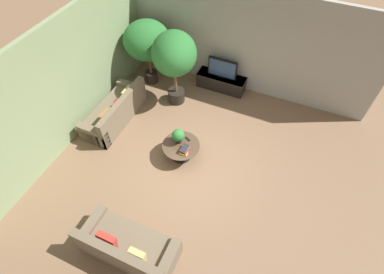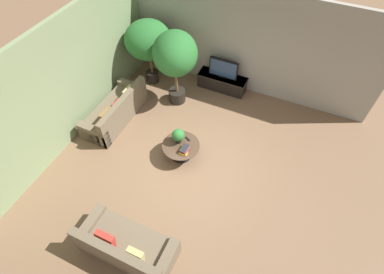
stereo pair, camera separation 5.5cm
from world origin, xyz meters
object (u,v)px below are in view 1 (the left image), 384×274
at_px(couch_near_entry, 128,248).
at_px(potted_palm_corner, 174,56).
at_px(television, 222,68).
at_px(coffee_table, 181,148).
at_px(potted_palm_tall, 147,41).
at_px(potted_plant_tabletop, 178,136).
at_px(media_console, 221,82).
at_px(couch_by_wall, 115,112).

distance_m(couch_near_entry, potted_palm_corner, 4.69).
height_order(television, coffee_table, television).
distance_m(potted_palm_tall, potted_palm_corner, 1.21).
bearing_deg(potted_plant_tabletop, couch_near_entry, -85.96).
bearing_deg(couch_near_entry, potted_palm_corner, -76.11).
bearing_deg(couch_near_entry, media_console, -89.09).
distance_m(television, couch_by_wall, 3.28).
bearing_deg(media_console, potted_palm_corner, -133.60).
relative_size(media_console, potted_palm_corner, 0.66).
xyz_separation_m(media_console, couch_by_wall, (-2.18, -2.41, 0.05)).
distance_m(potted_palm_corner, potted_plant_tabletop, 2.12).
bearing_deg(media_console, couch_by_wall, -132.10).
height_order(couch_near_entry, potted_palm_corner, potted_palm_corner).
bearing_deg(television, potted_palm_tall, -165.14).
distance_m(media_console, television, 0.50).
bearing_deg(potted_palm_tall, potted_plant_tabletop, -47.90).
relative_size(media_console, couch_near_entry, 0.77).
xyz_separation_m(couch_near_entry, potted_palm_corner, (-1.08, 4.38, 1.25)).
relative_size(couch_near_entry, potted_palm_tall, 0.96).
relative_size(media_console, potted_palm_tall, 0.74).
distance_m(coffee_table, couch_near_entry, 2.60).
height_order(coffee_table, potted_plant_tabletop, potted_plant_tabletop).
bearing_deg(media_console, television, -90.00).
distance_m(coffee_table, potted_palm_tall, 3.28).
height_order(couch_by_wall, potted_plant_tabletop, couch_by_wall).
xyz_separation_m(media_console, potted_plant_tabletop, (-0.10, -2.76, 0.42)).
bearing_deg(couch_by_wall, potted_palm_corner, 139.10).
bearing_deg(television, media_console, 90.00).
height_order(television, couch_by_wall, television).
bearing_deg(couch_near_entry, potted_plant_tabletop, -85.96).
bearing_deg(media_console, potted_palm_tall, -165.10).
height_order(coffee_table, couch_by_wall, couch_by_wall).
xyz_separation_m(couch_by_wall, potted_plant_tabletop, (2.08, -0.35, 0.36)).
relative_size(potted_palm_corner, potted_plant_tabletop, 5.53).
bearing_deg(television, coffee_table, -90.10).
height_order(coffee_table, couch_near_entry, couch_near_entry).
height_order(television, couch_near_entry, television).
xyz_separation_m(coffee_table, potted_palm_corner, (-0.99, 1.78, 1.24)).
bearing_deg(potted_palm_tall, coffee_table, -47.46).
xyz_separation_m(media_console, couch_near_entry, (0.09, -5.43, 0.05)).
height_order(potted_palm_tall, potted_plant_tabletop, potted_palm_tall).
bearing_deg(coffee_table, potted_palm_tall, 132.54).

